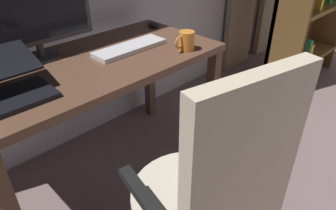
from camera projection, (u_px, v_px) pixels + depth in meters
desk at (96, 78)px, 1.63m from camera, size 1.33×0.67×0.74m
computer_monitor at (30, 5)px, 1.47m from camera, size 0.62×0.18×0.48m
computer_keyboard at (130, 48)px, 1.69m from camera, size 0.42×0.13×0.02m
laptop at (3, 86)px, 1.23m from camera, size 0.33×0.33×0.16m
computer_mouse at (153, 24)px, 2.02m from camera, size 0.06×0.10×0.04m
mug_coffee at (186, 41)px, 1.67m from camera, size 0.13×0.08×0.10m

